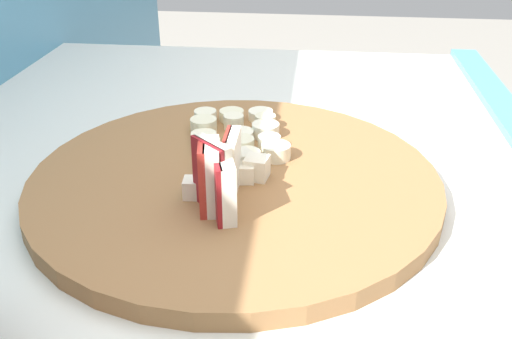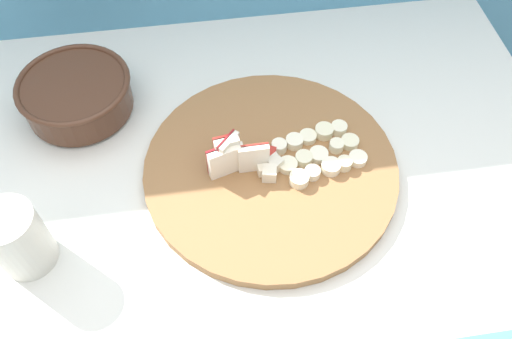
# 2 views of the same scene
# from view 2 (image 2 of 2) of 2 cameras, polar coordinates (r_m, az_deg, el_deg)

# --- Properties ---
(tiled_countertop) EXTENTS (1.16, 0.71, 0.95)m
(tiled_countertop) POSITION_cam_2_polar(r_m,az_deg,el_deg) (1.23, -3.41, -12.57)
(tiled_countertop) COLOR silver
(tiled_countertop) RESTS_ON ground
(tile_backsplash) EXTENTS (2.40, 0.04, 1.48)m
(tile_backsplash) POSITION_cam_2_polar(r_m,az_deg,el_deg) (1.22, -6.03, 9.08)
(tile_backsplash) COLOR #4C8EB2
(tile_backsplash) RESTS_ON ground
(cutting_board) EXTENTS (0.39, 0.39, 0.02)m
(cutting_board) POSITION_cam_2_polar(r_m,az_deg,el_deg) (0.81, 1.54, 0.11)
(cutting_board) COLOR olive
(cutting_board) RESTS_ON tiled_countertop
(apple_wedge_fan) EXTENTS (0.09, 0.04, 0.06)m
(apple_wedge_fan) POSITION_cam_2_polar(r_m,az_deg,el_deg) (0.78, -2.70, 1.49)
(apple_wedge_fan) COLOR #B22D23
(apple_wedge_fan) RESTS_ON cutting_board
(apple_dice_pile) EXTENTS (0.08, 0.07, 0.02)m
(apple_dice_pile) POSITION_cam_2_polar(r_m,az_deg,el_deg) (0.80, 0.82, 0.88)
(apple_dice_pile) COLOR #EFE5CC
(apple_dice_pile) RESTS_ON cutting_board
(banana_slice_rows) EXTENTS (0.14, 0.12, 0.02)m
(banana_slice_rows) POSITION_cam_2_polar(r_m,az_deg,el_deg) (0.82, 6.78, 1.82)
(banana_slice_rows) COLOR #F4EAC6
(banana_slice_rows) RESTS_ON cutting_board
(ceramic_bowl) EXTENTS (0.19, 0.19, 0.07)m
(ceramic_bowl) POSITION_cam_2_polar(r_m,az_deg,el_deg) (0.92, -19.05, 7.80)
(ceramic_bowl) COLOR #4C2D1E
(ceramic_bowl) RESTS_ON tiled_countertop
(small_jar) EXTENTS (0.08, 0.08, 0.11)m
(small_jar) POSITION_cam_2_polar(r_m,az_deg,el_deg) (0.76, -24.61, -6.92)
(small_jar) COLOR beige
(small_jar) RESTS_ON tiled_countertop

